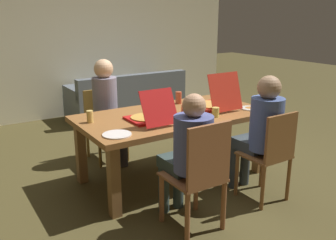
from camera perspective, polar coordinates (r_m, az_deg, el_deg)
The scene contains 19 objects.
ground_plane at distance 4.17m, azimuth 0.75°, elevation -8.77°, with size 20.00×20.00×0.00m, color #4A4121.
back_wall at distance 6.69m, azimuth -14.93°, elevation 13.42°, with size 6.49×0.12×2.99m, color #ECE7C7.
dining_table at distance 3.94m, azimuth 0.79°, elevation -0.25°, with size 2.03×1.06×0.74m.
chair_0 at distance 3.59m, azimuth 15.85°, elevation -4.87°, with size 0.40×0.40×0.90m.
person_0 at distance 3.61m, azimuth 14.38°, elevation -1.13°, with size 0.31×0.52×1.23m.
chair_1 at distance 4.63m, azimuth -10.09°, elevation 0.03°, with size 0.41×0.45×0.86m.
person_1 at distance 4.43m, azimuth -9.49°, elevation 2.59°, with size 0.29×0.51×1.26m.
chair_2 at distance 3.00m, azimuth 4.98°, elevation -8.43°, with size 0.43×0.44×0.97m.
person_2 at distance 3.05m, azimuth 3.22°, elevation -4.57°, with size 0.32×0.54×1.17m.
pizza_box_0 at distance 4.17m, azimuth 6.90°, elevation 2.65°, with size 0.42×0.54×0.42m.
pizza_box_1 at distance 3.63m, azimuth -3.07°, elevation 0.55°, with size 0.36×0.51×0.35m.
plate_0 at distance 4.18m, azimuth -1.01°, elevation 2.13°, with size 0.25×0.25×0.03m.
plate_1 at distance 4.22m, azimuth 12.65°, elevation 1.85°, with size 0.22×0.22×0.03m.
plate_2 at distance 3.25m, azimuth -7.98°, elevation -2.26°, with size 0.26×0.26×0.01m.
drinking_glass_0 at distance 3.66m, azimuth -12.11°, elevation 0.52°, with size 0.06×0.06×0.12m, color #E6C060.
drinking_glass_1 at distance 4.34m, azimuth 1.65°, elevation 3.50°, with size 0.07×0.07×0.14m, color #B34A2F.
drinking_glass_2 at distance 3.84m, azimuth 2.66°, elevation 1.56°, with size 0.08×0.08×0.11m, color #BD4F33.
drinking_glass_3 at distance 3.81m, azimuth 7.44°, elevation 1.22°, with size 0.08×0.08×0.10m, color #D9CB5F.
couch at distance 6.57m, azimuth -6.43°, elevation 3.07°, with size 2.01×0.86×0.78m.
Camera 1 is at (-2.09, -3.15, 1.77)m, focal length 38.98 mm.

